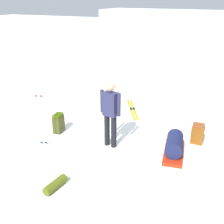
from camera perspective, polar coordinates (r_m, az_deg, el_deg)
name	(u,v)px	position (r m, az deg, el deg)	size (l,w,h in m)	color
ground_plane	(112,135)	(7.64, 0.00, -4.84)	(80.00, 80.00, 0.00)	white
distant_snow_ridge	(178,20)	(32.80, 13.61, 18.05)	(17.31, 5.00, 2.10)	white
skier_standing	(110,111)	(6.72, -0.35, 0.12)	(0.57, 0.26, 1.70)	black
ski_pair_near	(132,109)	(9.34, 4.26, 0.59)	(0.99, 1.68, 0.05)	#B0A018
backpack_large_dark	(198,134)	(7.46, 17.36, -4.34)	(0.31, 0.22, 0.55)	brown
backpack_bright	(59,123)	(7.86, -11.06, -2.28)	(0.26, 0.37, 0.55)	#3F431A
ski_poles_planted_near	(41,118)	(7.07, -14.52, -1.20)	(0.19, 0.11, 1.36)	#ACB5C8
gear_sled	(174,146)	(6.84, 12.78, -6.90)	(0.62, 1.23, 0.49)	red
sleeping_mat_rolled	(55,185)	(5.78, -11.70, -14.56)	(0.18, 0.18, 0.55)	#545F16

